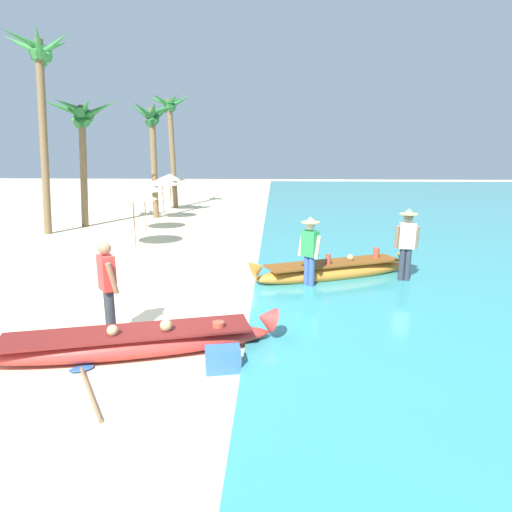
# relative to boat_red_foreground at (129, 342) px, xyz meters

# --- Properties ---
(ground_plane) EXTENTS (80.00, 80.00, 0.00)m
(ground_plane) POSITION_rel_boat_red_foreground_xyz_m (0.06, 1.21, -0.24)
(ground_plane) COLOR beige
(boat_red_foreground) EXTENTS (4.81, 1.86, 0.70)m
(boat_red_foreground) POSITION_rel_boat_red_foreground_xyz_m (0.00, 0.00, 0.00)
(boat_red_foreground) COLOR red
(boat_red_foreground) RESTS_ON ground
(boat_orange_midground) EXTENTS (4.24, 2.20, 0.77)m
(boat_orange_midground) POSITION_rel_boat_red_foreground_xyz_m (3.75, 4.27, 0.03)
(boat_orange_midground) COLOR orange
(boat_orange_midground) RESTS_ON ground
(person_vendor_hatted) EXTENTS (0.55, 0.51, 1.72)m
(person_vendor_hatted) POSITION_rel_boat_red_foreground_xyz_m (3.09, 3.57, 0.76)
(person_vendor_hatted) COLOR #3D5BA8
(person_vendor_hatted) RESTS_ON ground
(person_tourist_customer) EXTENTS (0.49, 0.56, 1.69)m
(person_tourist_customer) POSITION_rel_boat_red_foreground_xyz_m (-0.58, 0.77, 0.72)
(person_tourist_customer) COLOR #333842
(person_tourist_customer) RESTS_ON ground
(person_vendor_assistant) EXTENTS (0.57, 0.44, 1.85)m
(person_vendor_assistant) POSITION_rel_boat_red_foreground_xyz_m (5.43, 4.10, 0.84)
(person_vendor_assistant) COLOR #333842
(person_vendor_assistant) RESTS_ON ground
(parasol_row_0) EXTENTS (1.60, 1.60, 1.91)m
(parasol_row_0) POSITION_rel_boat_red_foreground_xyz_m (-2.38, 7.93, 1.51)
(parasol_row_0) COLOR #8E6B47
(parasol_row_0) RESTS_ON ground
(parasol_row_1) EXTENTS (1.60, 1.60, 1.91)m
(parasol_row_1) POSITION_rel_boat_red_foreground_xyz_m (-2.87, 10.88, 1.51)
(parasol_row_1) COLOR #8E6B47
(parasol_row_1) RESTS_ON ground
(parasol_row_2) EXTENTS (1.60, 1.60, 1.91)m
(parasol_row_2) POSITION_rel_boat_red_foreground_xyz_m (-2.92, 13.94, 1.51)
(parasol_row_2) COLOR #8E6B47
(parasol_row_2) RESTS_ON ground
(parasol_row_3) EXTENTS (1.60, 1.60, 1.91)m
(parasol_row_3) POSITION_rel_boat_red_foreground_xyz_m (-3.27, 16.95, 1.51)
(parasol_row_3) COLOR #8E6B47
(parasol_row_3) RESTS_ON ground
(palm_tree_tall_inland) EXTENTS (2.98, 2.74, 5.22)m
(palm_tree_tall_inland) POSITION_rel_boat_red_foreground_xyz_m (-5.48, 11.78, 4.03)
(palm_tree_tall_inland) COLOR brown
(palm_tree_tall_inland) RESTS_ON ground
(palm_tree_leaning_seaward) EXTENTS (2.66, 2.69, 7.29)m
(palm_tree_leaning_seaward) POSITION_rel_boat_red_foreground_xyz_m (-6.14, 10.10, 5.56)
(palm_tree_leaning_seaward) COLOR brown
(palm_tree_leaning_seaward) RESTS_ON ground
(palm_tree_mid_cluster) EXTENTS (2.29, 2.24, 5.31)m
(palm_tree_mid_cluster) POSITION_rel_boat_red_foreground_xyz_m (-3.33, 14.32, 3.96)
(palm_tree_mid_cluster) COLOR brown
(palm_tree_mid_cluster) RESTS_ON ground
(palm_tree_far_behind) EXTENTS (2.46, 2.51, 6.06)m
(palm_tree_far_behind) POSITION_rel_boat_red_foreground_xyz_m (-3.35, 17.96, 4.63)
(palm_tree_far_behind) COLOR brown
(palm_tree_far_behind) RESTS_ON ground
(cooler_box) EXTENTS (0.56, 0.38, 0.38)m
(cooler_box) POSITION_rel_boat_red_foreground_xyz_m (1.54, -0.42, -0.05)
(cooler_box) COLOR blue
(cooler_box) RESTS_ON ground
(paddle) EXTENTS (1.02, 1.47, 0.05)m
(paddle) POSITION_rel_boat_red_foreground_xyz_m (-0.33, -0.90, -0.21)
(paddle) COLOR #8E6B47
(paddle) RESTS_ON ground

